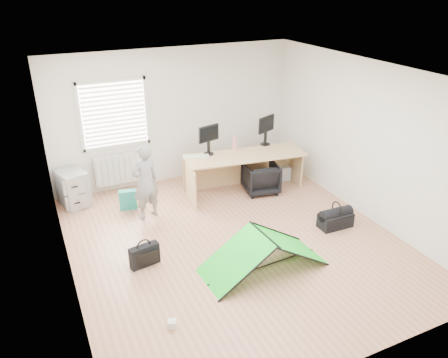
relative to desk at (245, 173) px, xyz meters
name	(u,v)px	position (x,y,z in m)	size (l,w,h in m)	color
ground	(234,241)	(-0.99, -1.54, -0.39)	(5.50, 5.50, 0.00)	#AF7A5D
back_wall	(175,116)	(-0.99, 1.21, 0.96)	(5.00, 0.02, 2.70)	silver
window	(114,114)	(-2.19, 1.17, 1.16)	(1.20, 0.06, 1.20)	silver
radiator	(121,169)	(-2.19, 1.13, 0.06)	(1.00, 0.12, 0.60)	silver
desk	(245,173)	(0.00, 0.00, 0.00)	(2.31, 0.73, 0.79)	tan
filing_cabinet	(73,188)	(-3.14, 0.87, -0.06)	(0.43, 0.57, 0.67)	#A4A6A9
monitor_left	(208,144)	(-0.63, 0.32, 0.61)	(0.45, 0.10, 0.43)	black
monitor_right	(265,134)	(0.61, 0.32, 0.61)	(0.46, 0.10, 0.44)	black
keyboard	(196,157)	(-0.91, 0.28, 0.40)	(0.49, 0.17, 0.02)	beige
thermos	(235,143)	(-0.07, 0.33, 0.53)	(0.08, 0.08, 0.28)	#D27578
office_chair	(261,178)	(0.28, -0.14, -0.09)	(0.64, 0.66, 0.60)	black
person	(145,182)	(-2.03, -0.17, 0.30)	(0.50, 0.33, 1.38)	gray
kite	(264,251)	(-0.91, -2.34, -0.11)	(1.84, 0.81, 0.57)	#14D625
storage_crate	(276,172)	(0.87, 0.25, -0.25)	(0.53, 0.37, 0.29)	#B9BDC3
tote_bag	(128,200)	(-2.27, 0.27, -0.21)	(0.31, 0.14, 0.37)	teal
laptop_bag	(145,256)	(-2.47, -1.55, -0.23)	(0.45, 0.13, 0.33)	black
white_box	(172,324)	(-2.52, -2.93, -0.34)	(0.10, 0.10, 0.10)	silver
duffel_bag	(335,220)	(0.78, -1.86, -0.27)	(0.57, 0.29, 0.25)	black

